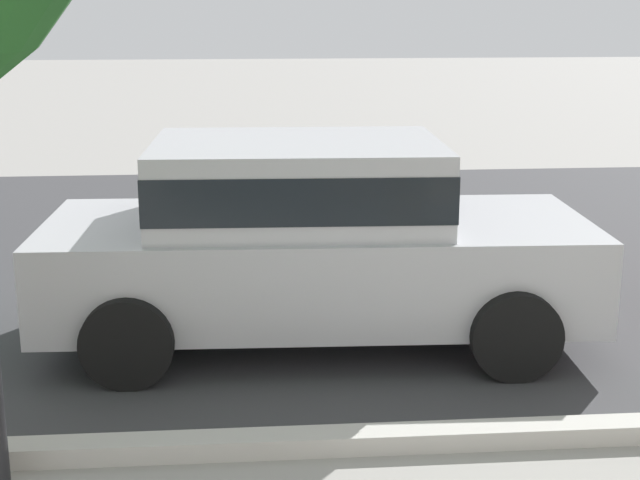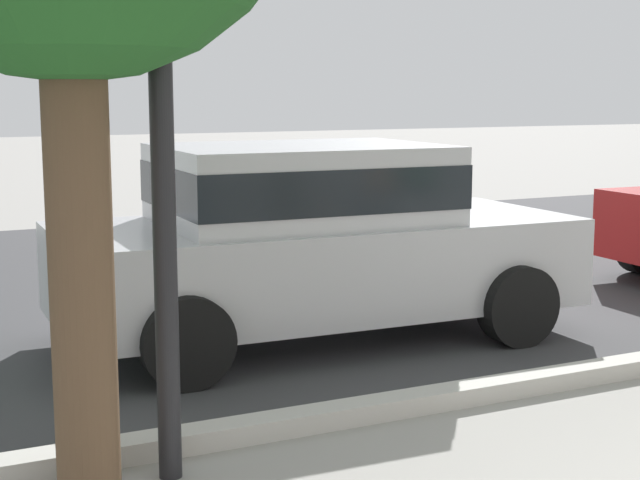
{
  "view_description": "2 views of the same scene",
  "coord_description": "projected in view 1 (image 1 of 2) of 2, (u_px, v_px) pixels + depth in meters",
  "views": [
    {
      "loc": [
        -1.29,
        -2.1,
        2.58
      ],
      "look_at": [
        -0.7,
        4.76,
        0.8
      ],
      "focal_mm": 52.51,
      "sensor_mm": 36.0,
      "label": 1
    },
    {
      "loc": [
        -3.98,
        -1.96,
        1.98
      ],
      "look_at": [
        -0.7,
        4.76,
        0.8
      ],
      "focal_mm": 53.45,
      "sensor_mm": 36.0,
      "label": 2
    }
  ],
  "objects": [
    {
      "name": "street_surface",
      "position": [
        364.0,
        247.0,
        10.01
      ],
      "size": [
        60.0,
        9.0,
        0.01
      ],
      "primitive_type": "cube",
      "color": "#38383A",
      "rests_on": "ground"
    },
    {
      "name": "parked_car_silver",
      "position": [
        310.0,
        235.0,
        7.1
      ],
      "size": [
        4.15,
        2.03,
        1.56
      ],
      "color": "#B7B7BC",
      "rests_on": "ground"
    },
    {
      "name": "curb_stone",
      "position": [
        464.0,
        436.0,
        5.56
      ],
      "size": [
        60.0,
        0.2,
        0.12
      ],
      "primitive_type": "cube",
      "color": "#B2AFA8",
      "rests_on": "ground"
    }
  ]
}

